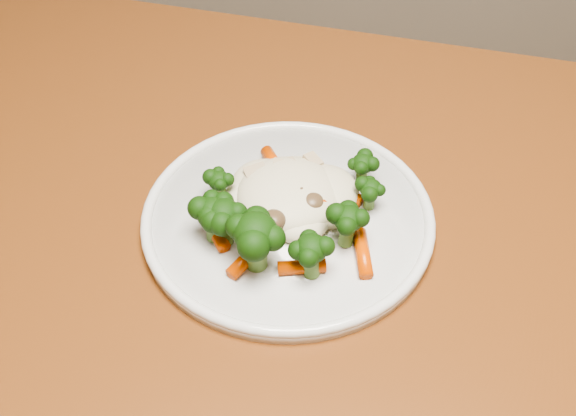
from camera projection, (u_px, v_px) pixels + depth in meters
The scene contains 3 objects.
dining_table at pixel (359, 352), 0.68m from camera, with size 1.25×0.94×0.75m.
plate at pixel (288, 219), 0.65m from camera, with size 0.26×0.26×0.01m, color silver.
meal at pixel (281, 208), 0.62m from camera, with size 0.17×0.17×0.05m.
Camera 1 is at (0.27, -0.11, 1.22)m, focal length 45.00 mm.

